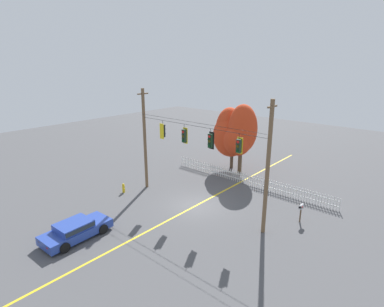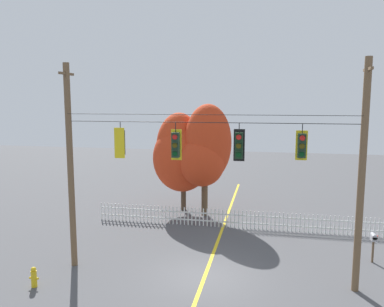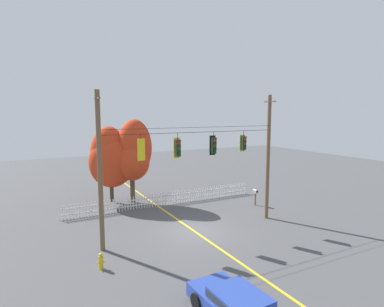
# 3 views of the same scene
# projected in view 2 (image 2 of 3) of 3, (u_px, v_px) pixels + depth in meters

# --- Properties ---
(ground) EXTENTS (80.00, 80.00, 0.00)m
(ground) POSITION_uv_depth(u_px,v_px,m) (205.00, 277.00, 15.78)
(ground) COLOR #4C4C4F
(lane_centerline_stripe) EXTENTS (0.16, 36.00, 0.01)m
(lane_centerline_stripe) POSITION_uv_depth(u_px,v_px,m) (205.00, 277.00, 15.78)
(lane_centerline_stripe) COLOR gold
(lane_centerline_stripe) RESTS_ON ground
(signal_support_span) EXTENTS (11.88, 1.10, 8.73)m
(signal_support_span) POSITION_uv_depth(u_px,v_px,m) (205.00, 170.00, 15.17)
(signal_support_span) COLOR brown
(signal_support_span) RESTS_ON ground
(traffic_signal_southbound_primary) EXTENTS (0.43, 0.38, 1.49)m
(traffic_signal_southbound_primary) POSITION_uv_depth(u_px,v_px,m) (121.00, 143.00, 15.71)
(traffic_signal_southbound_primary) COLOR black
(traffic_signal_northbound_primary) EXTENTS (0.43, 0.38, 1.53)m
(traffic_signal_northbound_primary) POSITION_uv_depth(u_px,v_px,m) (176.00, 145.00, 15.28)
(traffic_signal_northbound_primary) COLOR black
(traffic_signal_eastbound_side) EXTENTS (0.43, 0.38, 1.50)m
(traffic_signal_eastbound_side) POSITION_uv_depth(u_px,v_px,m) (239.00, 145.00, 14.79)
(traffic_signal_eastbound_side) COLOR black
(traffic_signal_northbound_secondary) EXTENTS (0.43, 0.38, 1.39)m
(traffic_signal_northbound_secondary) POSITION_uv_depth(u_px,v_px,m) (302.00, 146.00, 14.33)
(traffic_signal_northbound_secondary) COLOR black
(white_picket_fence) EXTENTS (16.24, 0.06, 1.05)m
(white_picket_fence) POSITION_uv_depth(u_px,v_px,m) (235.00, 219.00, 21.77)
(white_picket_fence) COLOR white
(white_picket_fence) RESTS_ON ground
(autumn_maple_near_fence) EXTENTS (3.76, 3.56, 6.44)m
(autumn_maple_near_fence) POSITION_uv_depth(u_px,v_px,m) (182.00, 152.00, 24.69)
(autumn_maple_near_fence) COLOR #473828
(autumn_maple_near_fence) RESTS_ON ground
(autumn_maple_mid) EXTENTS (3.18, 2.89, 7.00)m
(autumn_maple_mid) POSITION_uv_depth(u_px,v_px,m) (206.00, 150.00, 23.48)
(autumn_maple_mid) COLOR brown
(autumn_maple_mid) RESTS_ON ground
(fire_hydrant) EXTENTS (0.38, 0.22, 0.81)m
(fire_hydrant) POSITION_uv_depth(u_px,v_px,m) (34.00, 277.00, 14.87)
(fire_hydrant) COLOR gold
(fire_hydrant) RESTS_ON ground
(roadside_mailbox) EXTENTS (0.25, 0.44, 1.33)m
(roadside_mailbox) POSITION_uv_depth(u_px,v_px,m) (374.00, 239.00, 17.05)
(roadside_mailbox) COLOR brown
(roadside_mailbox) RESTS_ON ground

